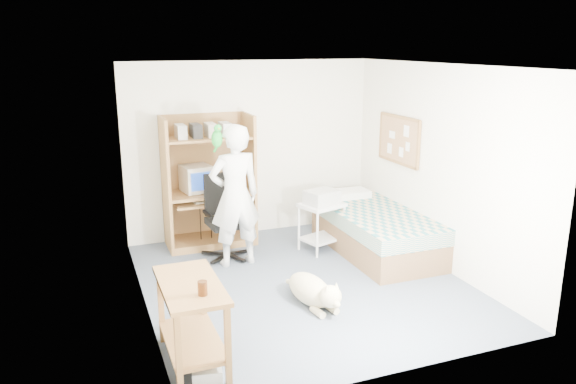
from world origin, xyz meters
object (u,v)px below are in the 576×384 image
object	(u,v)px
computer_hutch	(208,186)
person	(235,196)
bed	(375,231)
printer_cart	(321,219)
side_desk	(191,311)
office_chair	(225,228)
dog	(313,290)

from	to	relation	value
computer_hutch	person	size ratio (longest dim) A/B	1.00
bed	printer_cart	size ratio (longest dim) A/B	3.08
side_desk	person	distance (m)	2.33
office_chair	dog	distance (m)	1.82
computer_hutch	dog	size ratio (longest dim) A/B	1.76
computer_hutch	dog	world-z (taller)	computer_hutch
office_chair	person	world-z (taller)	person
office_chair	person	bearing A→B (deg)	-84.69
computer_hutch	person	world-z (taller)	computer_hutch
side_desk	person	bearing A→B (deg)	64.54
person	printer_cart	size ratio (longest dim) A/B	2.73
bed	printer_cart	distance (m)	0.74
computer_hutch	dog	xyz separation A→B (m)	(0.58, -2.30, -0.65)
person	printer_cart	world-z (taller)	person
side_desk	office_chair	distance (m)	2.56
bed	person	xyz separation A→B (m)	(-1.87, 0.25, 0.61)
bed	printer_cart	xyz separation A→B (m)	(-0.65, 0.31, 0.15)
computer_hutch	side_desk	world-z (taller)	computer_hutch
bed	printer_cart	bearing A→B (deg)	154.52
office_chair	printer_cart	bearing A→B (deg)	-15.94
office_chair	printer_cart	size ratio (longest dim) A/B	1.64
person	side_desk	bearing A→B (deg)	59.77
office_chair	dog	world-z (taller)	office_chair
dog	bed	bearing A→B (deg)	30.29
computer_hutch	office_chair	bearing A→B (deg)	-81.88
dog	printer_cart	world-z (taller)	printer_cart
side_desk	office_chair	world-z (taller)	office_chair
printer_cart	computer_hutch	bearing A→B (deg)	131.04
person	printer_cart	distance (m)	1.30
dog	office_chair	bearing A→B (deg)	96.58
bed	person	bearing A→B (deg)	172.28
bed	side_desk	distance (m)	3.39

